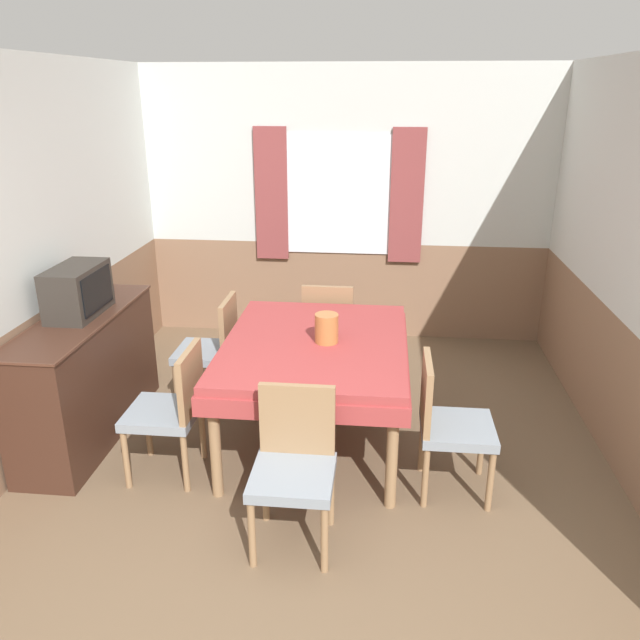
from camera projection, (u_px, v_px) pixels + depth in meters
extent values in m
cube|color=silver|center=(347.00, 157.00, 5.84)|extent=(4.27, 0.05, 1.65)
cube|color=#89664C|center=(345.00, 289.00, 6.29)|extent=(4.27, 0.05, 0.95)
cube|color=white|center=(339.00, 195.00, 5.94)|extent=(1.11, 0.01, 1.12)
cube|color=brown|center=(271.00, 195.00, 5.98)|extent=(0.31, 0.03, 1.26)
cube|color=brown|center=(407.00, 197.00, 5.85)|extent=(0.31, 0.03, 1.26)
cube|color=silver|center=(39.00, 183.00, 4.21)|extent=(0.05, 4.25, 1.65)
cube|color=#89664C|center=(67.00, 359.00, 4.67)|extent=(0.05, 4.25, 0.95)
cube|color=#89664C|center=(611.00, 383.00, 4.28)|extent=(0.05, 4.25, 0.95)
cube|color=#9E3838|center=(315.00, 345.00, 4.23)|extent=(1.22, 1.56, 0.06)
cube|color=#9E3838|center=(315.00, 357.00, 4.26)|extent=(1.25, 1.59, 0.12)
cylinder|color=#93704C|center=(215.00, 445.00, 3.76)|extent=(0.07, 0.07, 0.71)
cylinder|color=#93704C|center=(392.00, 455.00, 3.66)|extent=(0.07, 0.07, 0.71)
cylinder|color=#93704C|center=(260.00, 353.00, 5.07)|extent=(0.07, 0.07, 0.71)
cylinder|color=#93704C|center=(391.00, 358.00, 4.97)|extent=(0.07, 0.07, 0.71)
cylinder|color=#93704C|center=(310.00, 344.00, 5.63)|extent=(0.04, 0.04, 0.40)
cylinder|color=#93704C|center=(352.00, 346.00, 5.60)|extent=(0.04, 0.04, 0.40)
cylinder|color=#93704C|center=(305.00, 362.00, 5.28)|extent=(0.04, 0.04, 0.40)
cylinder|color=#93704C|center=(350.00, 364.00, 5.24)|extent=(0.04, 0.04, 0.40)
cube|color=gray|center=(329.00, 329.00, 5.36)|extent=(0.44, 0.44, 0.06)
cube|color=#93704C|center=(327.00, 311.00, 5.09)|extent=(0.42, 0.04, 0.42)
cylinder|color=#93704C|center=(481.00, 447.00, 4.03)|extent=(0.04, 0.04, 0.40)
cylinder|color=#93704C|center=(490.00, 481.00, 3.68)|extent=(0.04, 0.04, 0.40)
cylinder|color=#93704C|center=(422.00, 443.00, 4.07)|extent=(0.04, 0.04, 0.40)
cylinder|color=#93704C|center=(425.00, 477.00, 3.71)|extent=(0.04, 0.04, 0.40)
cube|color=gray|center=(457.00, 429.00, 3.79)|extent=(0.44, 0.44, 0.06)
cube|color=#93704C|center=(427.00, 392.00, 3.73)|extent=(0.04, 0.42, 0.42)
cylinder|color=#93704C|center=(126.00, 459.00, 3.89)|extent=(0.04, 0.04, 0.40)
cylinder|color=#93704C|center=(148.00, 428.00, 4.25)|extent=(0.04, 0.04, 0.40)
cylinder|color=#93704C|center=(185.00, 463.00, 3.86)|extent=(0.04, 0.04, 0.40)
cylinder|color=#93704C|center=(202.00, 431.00, 4.21)|extent=(0.04, 0.04, 0.40)
cube|color=gray|center=(163.00, 413.00, 3.97)|extent=(0.44, 0.44, 0.06)
cube|color=#93704C|center=(190.00, 381.00, 3.87)|extent=(0.04, 0.42, 0.42)
cylinder|color=#93704C|center=(176.00, 388.00, 4.81)|extent=(0.04, 0.04, 0.40)
cylinder|color=#93704C|center=(191.00, 368.00, 5.16)|extent=(0.04, 0.04, 0.40)
cylinder|color=#93704C|center=(224.00, 391.00, 4.77)|extent=(0.04, 0.04, 0.40)
cylinder|color=#93704C|center=(236.00, 370.00, 5.13)|extent=(0.04, 0.04, 0.40)
cube|color=gray|center=(205.00, 352.00, 4.89)|extent=(0.44, 0.44, 0.06)
cube|color=#93704C|center=(229.00, 325.00, 4.78)|extent=(0.04, 0.42, 0.42)
cylinder|color=#93704C|center=(324.00, 539.00, 3.20)|extent=(0.04, 0.04, 0.40)
cylinder|color=#93704C|center=(252.00, 534.00, 3.24)|extent=(0.04, 0.04, 0.40)
cylinder|color=#93704C|center=(331.00, 494.00, 3.56)|extent=(0.04, 0.04, 0.40)
cylinder|color=#93704C|center=(265.00, 490.00, 3.60)|extent=(0.04, 0.04, 0.40)
cube|color=gray|center=(293.00, 477.00, 3.32)|extent=(0.44, 0.44, 0.06)
cube|color=#93704C|center=(297.00, 419.00, 3.42)|extent=(0.42, 0.04, 0.42)
cube|color=#3D2319|center=(87.00, 377.00, 4.43)|extent=(0.44, 1.51, 0.90)
cube|color=#4C2C1F|center=(78.00, 318.00, 4.28)|extent=(0.46, 1.53, 0.02)
cube|color=#2D2823|center=(77.00, 291.00, 4.27)|extent=(0.28, 0.52, 0.34)
cube|color=black|center=(97.00, 290.00, 4.25)|extent=(0.01, 0.43, 0.26)
cylinder|color=#B26B38|center=(327.00, 328.00, 4.16)|extent=(0.16, 0.16, 0.20)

